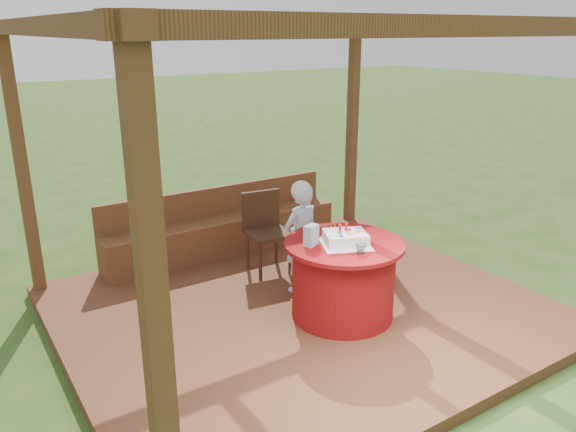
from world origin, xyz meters
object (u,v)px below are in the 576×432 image
object	(u,v)px
bench	(223,232)
drinking_glass	(361,249)
chair	(265,227)
birthday_cake	(345,238)
elderly_woman	(301,236)
gift_bag	(311,235)
table	(343,279)

from	to	relation	value
bench	drinking_glass	bearing A→B (deg)	-86.00
chair	birthday_cake	distance (m)	1.44
chair	elderly_woman	distance (m)	0.68
bench	birthday_cake	size ratio (longest dim) A/B	5.24
bench	gift_bag	size ratio (longest dim) A/B	15.48
table	elderly_woman	bearing A→B (deg)	91.43
bench	drinking_glass	world-z (taller)	drinking_glass
elderly_woman	drinking_glass	size ratio (longest dim) A/B	12.84
chair	gift_bag	world-z (taller)	gift_bag
chair	drinking_glass	bearing A→B (deg)	-90.17
table	gift_bag	size ratio (longest dim) A/B	5.80
chair	gift_bag	xyz separation A→B (m)	(-0.26, -1.25, 0.35)
gift_bag	bench	bearing A→B (deg)	65.54
bench	gift_bag	world-z (taller)	gift_bag
birthday_cake	gift_bag	distance (m)	0.32
table	chair	world-z (taller)	chair
elderly_woman	bench	bearing A→B (deg)	98.11
bench	chair	distance (m)	0.79
elderly_woman	birthday_cake	distance (m)	0.76
bench	table	size ratio (longest dim) A/B	2.67
bench	elderly_woman	size ratio (longest dim) A/B	2.50
bench	birthday_cake	xyz separation A→B (m)	(0.20, -2.14, 0.55)
elderly_woman	drinking_glass	distance (m)	1.00
drinking_glass	elderly_woman	bearing A→B (deg)	88.06
bench	chair	bearing A→B (deg)	-76.79
table	elderly_woman	distance (m)	0.72
table	chair	bearing A→B (deg)	91.91
elderly_woman	drinking_glass	xyz separation A→B (m)	(-0.03, -0.98, 0.19)
table	birthday_cake	world-z (taller)	birthday_cake
table	chair	size ratio (longest dim) A/B	1.24
table	birthday_cake	size ratio (longest dim) A/B	1.96
gift_bag	drinking_glass	bearing A→B (deg)	-79.63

